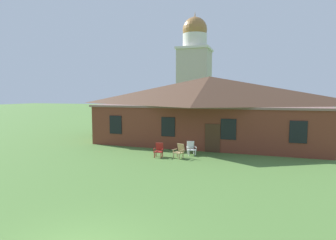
# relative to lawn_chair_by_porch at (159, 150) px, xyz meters

# --- Properties ---
(brick_building) EXTENTS (19.04, 10.40, 5.88)m
(brick_building) POSITION_rel_lawn_chair_by_porch_xyz_m (2.06, 7.70, 2.50)
(brick_building) COLOR brown
(brick_building) RESTS_ON ground
(dome_tower) EXTENTS (5.18, 5.18, 17.31)m
(dome_tower) POSITION_rel_lawn_chair_by_porch_xyz_m (-3.64, 26.21, 7.34)
(dome_tower) COLOR #BCB29E
(dome_tower) RESTS_ON ground
(lawn_chair_by_porch) EXTENTS (0.69, 0.73, 0.96)m
(lawn_chair_by_porch) POSITION_rel_lawn_chair_by_porch_xyz_m (0.00, 0.00, 0.00)
(lawn_chair_by_porch) COLOR maroon
(lawn_chair_by_porch) RESTS_ON ground
(lawn_chair_near_door) EXTENTS (0.76, 0.81, 0.96)m
(lawn_chair_near_door) POSITION_rel_lawn_chair_by_porch_xyz_m (1.41, 0.14, 0.00)
(lawn_chair_near_door) COLOR tan
(lawn_chair_near_door) RESTS_ON ground
(lawn_chair_left_end) EXTENTS (0.81, 0.85, 0.96)m
(lawn_chair_left_end) POSITION_rel_lawn_chair_by_porch_xyz_m (1.92, 1.36, 0.00)
(lawn_chair_left_end) COLOR white
(lawn_chair_left_end) RESTS_ON ground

